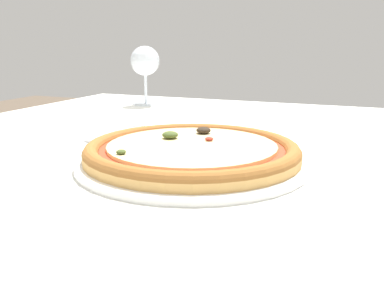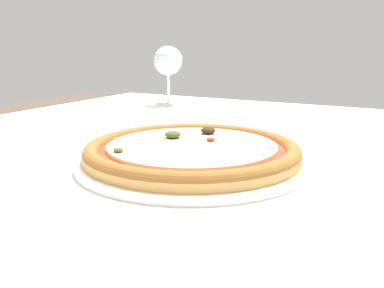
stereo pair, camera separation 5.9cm
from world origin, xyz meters
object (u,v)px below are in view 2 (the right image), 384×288
Objects in this scene: dining_table at (256,197)px; wine_glass_far_left at (168,63)px; pizza_plate at (192,153)px; fork at (130,130)px.

dining_table is 0.60m from wine_glass_far_left.
dining_table is at bearing 59.07° from pizza_plate.
dining_table is 0.29m from fork.
dining_table is 8.37× the size of wine_glass_far_left.
pizza_plate is at bearing -120.93° from dining_table.
pizza_plate reaches higher than dining_table.
fork is (-0.21, 0.15, -0.01)m from pizza_plate.
pizza_plate is at bearing -55.73° from wine_glass_far_left.
wine_glass_far_left is at bearing 135.21° from dining_table.
dining_table is at bearing -44.79° from wine_glass_far_left.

